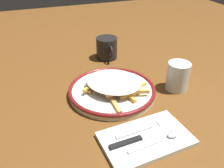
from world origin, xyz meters
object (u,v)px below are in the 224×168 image
knife (140,138)px  coffee_mug (107,48)px  napkin (146,139)px  fries_heap (114,83)px  water_glass (178,76)px  plate (112,90)px  fork (145,128)px  spoon (162,139)px

knife → coffee_mug: bearing=170.3°
napkin → coffee_mug: coffee_mug is taller
fries_heap → water_glass: bearing=78.6°
plate → knife: 0.24m
fork → coffee_mug: 0.49m
napkin → spoon: 0.04m
napkin → water_glass: 0.30m
napkin → water_glass: size_ratio=2.33×
fork → coffee_mug: coffee_mug is taller
plate → coffee_mug: coffee_mug is taller
plate → napkin: size_ratio=1.28×
napkin → water_glass: bearing=131.3°
fork → spoon: bearing=22.9°
napkin → plate: bearing=-178.2°
napkin → fries_heap: bearing=-179.9°
knife → coffee_mug: 0.53m
knife → water_glass: water_glass is taller
spoon → plate: bearing=-171.0°
napkin → knife: knife is taller
napkin → fork: fork is taller
water_glass → spoon: bearing=-40.4°
plate → water_glass: bearing=78.1°
knife → napkin: bearing=93.3°
fries_heap → fork: bearing=3.5°
fries_heap → napkin: bearing=0.1°
coffee_mug → water_glass: bearing=24.7°
fries_heap → water_glass: size_ratio=2.60×
spoon → coffee_mug: (-0.54, 0.04, 0.03)m
fries_heap → coffee_mug: 0.29m
spoon → water_glass: size_ratio=1.51×
knife → fries_heap: bearing=175.6°
spoon → napkin: bearing=-125.2°
spoon → fork: bearing=-157.1°
coffee_mug → napkin: bearing=-7.7°
plate → napkin: bearing=1.8°
fries_heap → knife: size_ratio=1.25×
plate → water_glass: 0.24m
napkin → fork: bearing=157.2°
fries_heap → fork: 0.21m
plate → fork: plate is taller
napkin → knife: (0.00, -0.02, 0.01)m
plate → coffee_mug: 0.29m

